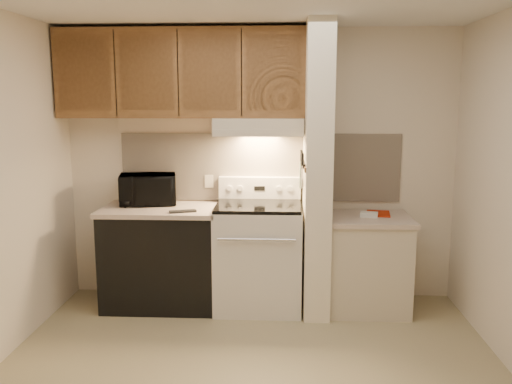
{
  "coord_description": "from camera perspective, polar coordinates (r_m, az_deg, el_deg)",
  "views": [
    {
      "loc": [
        0.21,
        -3.53,
        1.87
      ],
      "look_at": [
        -0.0,
        0.75,
        1.13
      ],
      "focal_mm": 38.0,
      "sensor_mm": 36.0,
      "label": 1
    }
  ],
  "objects": [
    {
      "name": "white_box",
      "position": [
        4.83,
        11.81,
        -2.34
      ],
      "size": [
        0.17,
        0.13,
        0.04
      ],
      "primitive_type": "cube",
      "rotation": [
        0.0,
        0.0,
        -0.21
      ],
      "color": "white",
      "rests_on": "right_countertop"
    },
    {
      "name": "cab_door_a",
      "position": [
        5.0,
        -17.65,
        11.84
      ],
      "size": [
        0.46,
        0.01,
        0.63
      ],
      "primitive_type": "cube",
      "color": "brown",
      "rests_on": "upper_cabinets"
    },
    {
      "name": "cab_door_c",
      "position": [
        4.74,
        -4.9,
        12.39
      ],
      "size": [
        0.46,
        0.01,
        0.63
      ],
      "primitive_type": "cube",
      "color": "brown",
      "rests_on": "upper_cabinets"
    },
    {
      "name": "oven_mitt",
      "position": [
        4.9,
        4.76,
        1.81
      ],
      "size": [
        0.03,
        0.1,
        0.23
      ],
      "primitive_type": "cube",
      "color": "slate",
      "rests_on": "partition_pillar"
    },
    {
      "name": "range_knob_left_outer",
      "position": [
        5.02,
        -2.82,
        0.41
      ],
      "size": [
        0.05,
        0.02,
        0.05
      ],
      "primitive_type": "cylinder",
      "rotation": [
        1.57,
        0.0,
        0.0
      ],
      "color": "silver",
      "rests_on": "range_backguard"
    },
    {
      "name": "knife_handle_e",
      "position": [
        4.82,
        4.79,
        3.84
      ],
      "size": [
        0.02,
        0.02,
        0.1
      ],
      "primitive_type": "cylinder",
      "color": "black",
      "rests_on": "knife_strip"
    },
    {
      "name": "teal_jar",
      "position": [
        5.2,
        -13.29,
        -0.57
      ],
      "size": [
        0.11,
        0.11,
        0.09
      ],
      "primitive_type": "cylinder",
      "rotation": [
        0.0,
        0.0,
        -0.4
      ],
      "color": "#28695C",
      "rests_on": "left_countertop"
    },
    {
      "name": "cab_door_d",
      "position": [
        4.7,
        1.86,
        12.44
      ],
      "size": [
        0.46,
        0.01,
        0.63
      ],
      "primitive_type": "cube",
      "color": "brown",
      "rests_on": "upper_cabinets"
    },
    {
      "name": "knife_blade_d",
      "position": [
        4.77,
        4.8,
        1.95
      ],
      "size": [
        0.01,
        0.04,
        0.16
      ],
      "primitive_type": "cube",
      "color": "silver",
      "rests_on": "knife_strip"
    },
    {
      "name": "range_hood",
      "position": [
        4.82,
        0.33,
        6.91
      ],
      "size": [
        0.78,
        0.44,
        0.15
      ],
      "primitive_type": "cube",
      "color": "beige",
      "rests_on": "upper_cabinets"
    },
    {
      "name": "range_backguard",
      "position": [
        5.04,
        0.4,
        0.47
      ],
      "size": [
        0.76,
        0.08,
        0.2
      ],
      "primitive_type": "cube",
      "color": "silver",
      "rests_on": "range_body"
    },
    {
      "name": "knife_blade_a",
      "position": [
        4.52,
        4.9,
        1.52
      ],
      "size": [
        0.01,
        0.03,
        0.16
      ],
      "primitive_type": "cube",
      "color": "silver",
      "rests_on": "knife_strip"
    },
    {
      "name": "spoon_rest",
      "position": [
        4.67,
        -7.71,
        -2.03
      ],
      "size": [
        0.24,
        0.15,
        0.02
      ],
      "primitive_type": "cube",
      "rotation": [
        0.0,
        0.0,
        0.35
      ],
      "color": "black",
      "rests_on": "left_countertop"
    },
    {
      "name": "partition_pillar",
      "position": [
        4.73,
        6.44,
        2.23
      ],
      "size": [
        0.22,
        0.7,
        2.5
      ],
      "primitive_type": "cube",
      "color": "white",
      "rests_on": "floor"
    },
    {
      "name": "range_knob_right_outer",
      "position": [
        4.99,
        3.59,
        0.35
      ],
      "size": [
        0.05,
        0.02,
        0.05
      ],
      "primitive_type": "cylinder",
      "rotation": [
        1.57,
        0.0,
        0.0
      ],
      "color": "silver",
      "rests_on": "range_backguard"
    },
    {
      "name": "outlet",
      "position": [
        5.11,
        -4.97,
        1.12
      ],
      "size": [
        0.08,
        0.01,
        0.12
      ],
      "primitive_type": "cube",
      "color": "beige",
      "rests_on": "backsplash"
    },
    {
      "name": "cab_gap_a",
      "position": [
        4.91,
        -14.6,
        12.02
      ],
      "size": [
        0.01,
        0.01,
        0.73
      ],
      "primitive_type": "cube",
      "color": "black",
      "rests_on": "upper_cabinets"
    },
    {
      "name": "knife_blade_c",
      "position": [
        4.69,
        4.83,
        1.57
      ],
      "size": [
        0.01,
        0.04,
        0.2
      ],
      "primitive_type": "cube",
      "color": "silver",
      "rests_on": "knife_strip"
    },
    {
      "name": "range_display",
      "position": [
        5.0,
        0.38,
        0.39
      ],
      "size": [
        0.1,
        0.01,
        0.04
      ],
      "primitive_type": "cube",
      "color": "black",
      "rests_on": "range_backguard"
    },
    {
      "name": "oven_window",
      "position": [
        4.58,
        0.07,
        -7.57
      ],
      "size": [
        0.5,
        0.01,
        0.3
      ],
      "primitive_type": "cube",
      "color": "black",
      "rests_on": "range_body"
    },
    {
      "name": "right_countertop",
      "position": [
        4.85,
        11.78,
        -2.76
      ],
      "size": [
        0.74,
        0.64,
        0.04
      ],
      "primitive_type": "cube",
      "color": "beige",
      "rests_on": "right_cab_base"
    },
    {
      "name": "knife_handle_a",
      "position": [
        4.5,
        4.93,
        3.41
      ],
      "size": [
        0.02,
        0.02,
        0.1
      ],
      "primitive_type": "cylinder",
      "color": "black",
      "rests_on": "knife_strip"
    },
    {
      "name": "cooktop",
      "position": [
        4.78,
        0.25,
        -1.45
      ],
      "size": [
        0.74,
        0.64,
        0.03
      ],
      "primitive_type": "cube",
      "color": "black",
      "rests_on": "range_body"
    },
    {
      "name": "knife_handle_b",
      "position": [
        4.58,
        4.9,
        3.52
      ],
      "size": [
        0.02,
        0.02,
        0.1
      ],
      "primitive_type": "cylinder",
      "color": "black",
      "rests_on": "knife_strip"
    },
    {
      "name": "microwave",
      "position": [
        5.06,
        -11.31,
        0.29
      ],
      "size": [
        0.56,
        0.44,
        0.28
      ],
      "primitive_type": "imported",
      "rotation": [
        0.0,
        0.0,
        0.21
      ],
      "color": "black",
      "rests_on": "left_countertop"
    },
    {
      "name": "knife_blade_b",
      "position": [
        4.59,
        4.87,
        1.52
      ],
      "size": [
        0.01,
        0.04,
        0.18
      ],
      "primitive_type": "cube",
      "color": "silver",
      "rests_on": "knife_strip"
    },
    {
      "name": "hood_lip",
      "position": [
        4.61,
        0.21,
        6.22
      ],
      "size": [
        0.78,
        0.04,
        0.06
      ],
      "primitive_type": "cube",
      "color": "beige",
      "rests_on": "range_hood"
    },
    {
      "name": "knife_blade_e",
      "position": [
        4.85,
        4.76,
        1.96
      ],
      "size": [
        0.01,
        0.04,
        0.18
      ],
      "primitive_type": "cube",
      "color": "silver",
      "rests_on": "knife_strip"
    },
    {
      "name": "oven_handle",
      "position": [
        4.48,
        0.05,
        -5.04
      ],
      "size": [
        0.65,
        0.02,
        0.02
      ],
      "primitive_type": "cylinder",
      "rotation": [
        0.0,
        1.57,
        0.0
      ],
      "color": "silver",
      "rests_on": "range_body"
    },
    {
      "name": "wall_back",
      "position": [
        5.07,
        0.43,
        2.81
      ],
      "size": [
        3.6,
        2.5,
        0.02
      ],
      "primitive_type": "cube",
      "rotation": [
        1.57,
        0.0,
        0.0
      ],
      "color": "silver",
      "rests_on": "floor"
    },
    {
      "name": "range_body",
      "position": [
        4.9,
        0.25,
        -6.91
      ],
      "size": [
        0.76,
        0.65,
        0.92
      ],
      "primitive_type": "cube",
      "color": "silver",
      "rests_on": "floor"
    },
    {
      "name": "knife_handle_c",
      "position": [
        4.67,
        4.86,
        3.64
      ],
      "size": [
        0.02,
        0.02,
        0.1
      ],
      "primitive_type": "cylinder",
      "color": "black",
      "rests_on": "knife_strip"
    },
    {
      "name": "upper_cabinets",
      "position": [
        4.94,
        -7.85,
        12.23
      ],
      "size": [
        2.18,
        0.33,
        0.77
      ],
      "primitive_type": "cube",
      "color": "brown",
      "rests_on": "wall_back"
    },
    {
      "name": "cab_door_b",
      "position": [
        4.84,
        -11.45,
        12.18
      ],
      "size": [
        0.46,
        0.01,
        0.63
      ],
      "primitive_type": "cube",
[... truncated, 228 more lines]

